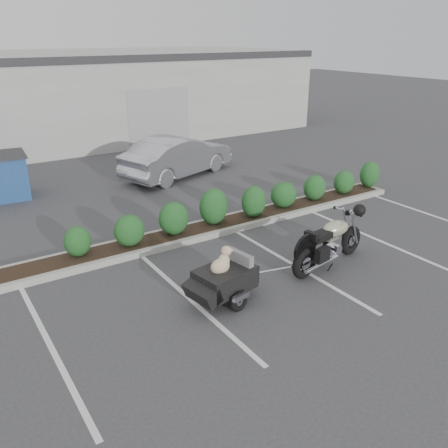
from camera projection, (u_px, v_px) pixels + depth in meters
ground at (237, 269)px, 10.53m from camera, size 90.00×90.00×0.00m
planter_kerb at (221, 225)px, 12.71m from camera, size 12.00×1.00×0.15m
building at (38, 96)px, 22.96m from camera, size 26.00×10.00×4.00m
motorcycle at (330, 243)px, 10.49m from camera, size 2.43×0.98×1.40m
pet_trailer at (224, 278)px, 9.12m from camera, size 1.97×1.12×1.16m
sedan at (178, 156)px, 17.09m from camera, size 4.73×2.90×1.47m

